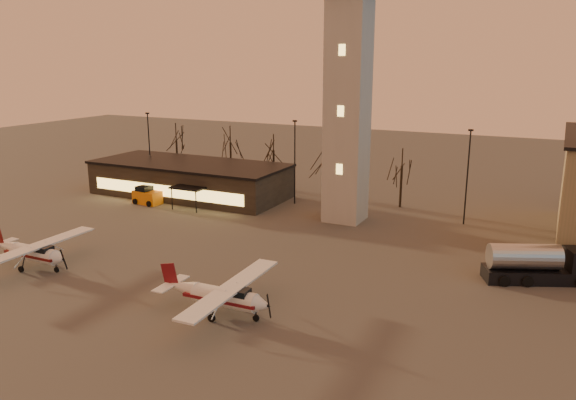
{
  "coord_description": "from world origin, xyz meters",
  "views": [
    {
      "loc": [
        20.47,
        -25.85,
        17.1
      ],
      "look_at": [
        1.4,
        13.0,
        6.22
      ],
      "focal_mm": 35.0,
      "sensor_mm": 36.0,
      "label": 1
    }
  ],
  "objects": [
    {
      "name": "ground",
      "position": [
        0.0,
        0.0,
        0.0
      ],
      "size": [
        220.0,
        220.0,
        0.0
      ],
      "primitive_type": "plane",
      "color": "#44413F",
      "rests_on": "ground"
    },
    {
      "name": "cessna_front",
      "position": [
        1.07,
        4.16,
        1.08
      ],
      "size": [
        9.02,
        11.4,
        3.15
      ],
      "rotation": [
        0.0,
        0.0,
        0.03
      ],
      "color": "silver",
      "rests_on": "ground"
    },
    {
      "name": "cessna_rear",
      "position": [
        -18.09,
        4.76,
        1.06
      ],
      "size": [
        8.81,
        11.15,
        3.09
      ],
      "rotation": [
        0.0,
        0.0,
        0.01
      ],
      "color": "silver",
      "rests_on": "ground"
    },
    {
      "name": "tree_row",
      "position": [
        -13.7,
        39.16,
        5.94
      ],
      "size": [
        37.2,
        9.2,
        8.8
      ],
      "color": "black",
      "rests_on": "ground"
    },
    {
      "name": "light_poles",
      "position": [
        0.5,
        31.0,
        5.41
      ],
      "size": [
        58.5,
        12.25,
        10.14
      ],
      "color": "black",
      "rests_on": "ground"
    },
    {
      "name": "service_cart",
      "position": [
        -24.12,
        26.04,
        0.82
      ],
      "size": [
        3.53,
        2.4,
        2.15
      ],
      "rotation": [
        0.0,
        0.0,
        -0.08
      ],
      "color": "orange",
      "rests_on": "ground"
    },
    {
      "name": "fuel_truck",
      "position": [
        19.84,
        20.18,
        1.21
      ],
      "size": [
        8.48,
        5.38,
        3.05
      ],
      "rotation": [
        0.0,
        0.0,
        0.41
      ],
      "color": "black",
      "rests_on": "ground"
    },
    {
      "name": "control_tower",
      "position": [
        0.0,
        30.0,
        16.33
      ],
      "size": [
        6.8,
        6.8,
        32.6
      ],
      "color": "#A2A09A",
      "rests_on": "ground"
    },
    {
      "name": "terminal",
      "position": [
        -21.99,
        31.98,
        2.16
      ],
      "size": [
        25.4,
        12.2,
        4.3
      ],
      "color": "black",
      "rests_on": "ground"
    }
  ]
}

